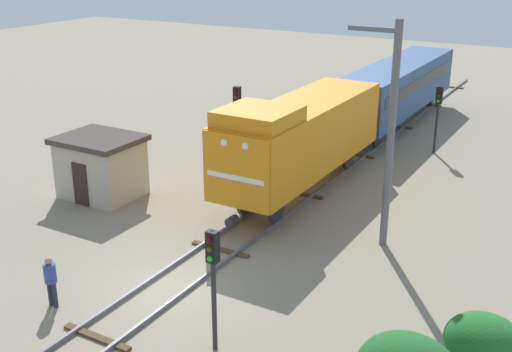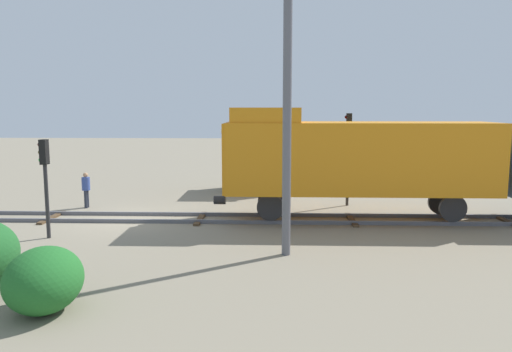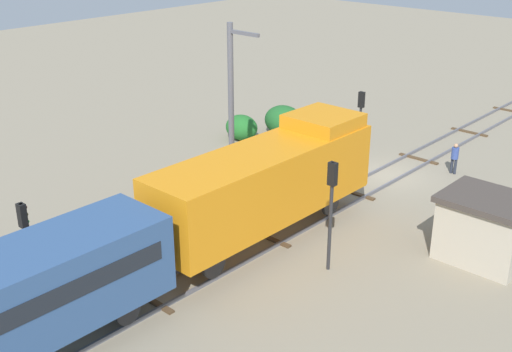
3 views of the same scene
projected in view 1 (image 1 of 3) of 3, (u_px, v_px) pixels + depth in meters
ground_plane at (166, 289)px, 21.02m from camera, size 116.06×116.06×0.00m
railway_track at (166, 287)px, 21.00m from camera, size 2.40×77.37×0.16m
locomotive at (300, 135)px, 27.92m from camera, size 2.90×11.60×4.60m
passenger_car_leading at (398, 84)px, 38.81m from camera, size 2.84×14.00×3.66m
traffic_signal_near at (213, 268)px, 17.08m from camera, size 0.32×0.34×3.62m
traffic_signal_mid at (237, 116)px, 29.63m from camera, size 0.32×0.34×4.49m
traffic_signal_far at (438, 107)px, 33.57m from camera, size 0.32×0.34×3.61m
worker_near_track at (51, 278)px, 19.71m from camera, size 0.38×0.38×1.70m
catenary_mast at (390, 131)px, 22.65m from camera, size 1.94×0.28×8.30m
relay_hut at (101, 166)px, 28.25m from camera, size 3.50×2.90×2.74m
bush_mid at (484, 342)px, 16.95m from camera, size 2.12×1.74×1.55m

